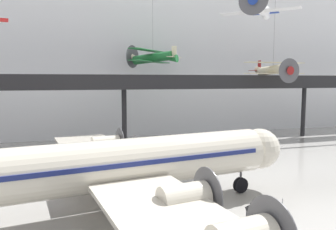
% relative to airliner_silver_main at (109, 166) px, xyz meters
% --- Properties ---
extents(hangar_back_wall, '(140.00, 3.00, 28.74)m').
position_rel_airliner_silver_main_xyz_m(hangar_back_wall, '(4.82, 32.90, 10.82)').
color(hangar_back_wall, silver).
rests_on(hangar_back_wall, ground).
extents(mezzanine_walkway, '(110.00, 3.20, 10.14)m').
position_rel_airliner_silver_main_xyz_m(mezzanine_walkway, '(4.82, 22.86, 4.93)').
color(mezzanine_walkway, black).
rests_on(mezzanine_walkway, ground).
extents(airliner_silver_main, '(29.98, 34.35, 10.23)m').
position_rel_airliner_silver_main_xyz_m(airliner_silver_main, '(0.00, 0.00, 0.00)').
color(airliner_silver_main, beige).
rests_on(airliner_silver_main, ground).
extents(suspended_plane_green_biplane, '(8.21, 8.26, 11.49)m').
position_rel_airliner_silver_main_xyz_m(suspended_plane_green_biplane, '(9.47, 25.66, 9.18)').
color(suspended_plane_green_biplane, '#1E6B33').
extents(suspended_plane_white_twin, '(7.00, 6.97, 7.24)m').
position_rel_airliner_silver_main_xyz_m(suspended_plane_white_twin, '(17.08, 9.18, 13.37)').
color(suspended_plane_white_twin, silver).
extents(suspended_plane_cream_biplane, '(9.69, 7.91, 13.68)m').
position_rel_airliner_silver_main_xyz_m(suspended_plane_cream_biplane, '(26.67, 20.55, 7.42)').
color(suspended_plane_cream_biplane, beige).
extents(stanchion_barrier, '(0.36, 0.36, 1.08)m').
position_rel_airliner_silver_main_xyz_m(stanchion_barrier, '(11.80, -2.98, -3.22)').
color(stanchion_barrier, '#B2B5BA').
rests_on(stanchion_barrier, ground).
extents(info_sign_pedestal, '(0.24, 0.77, 1.24)m').
position_rel_airliner_silver_main_xyz_m(info_sign_pedestal, '(8.76, -3.58, -3.09)').
color(info_sign_pedestal, '#4C4C51').
rests_on(info_sign_pedestal, ground).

